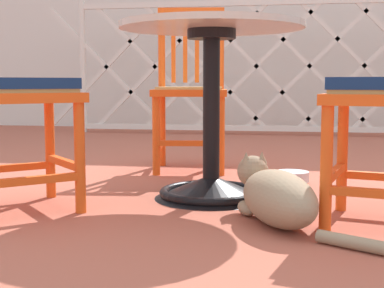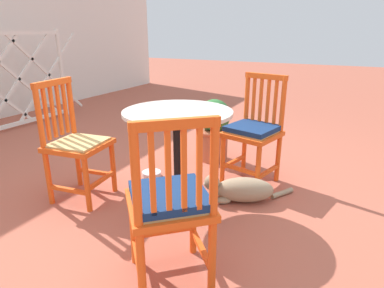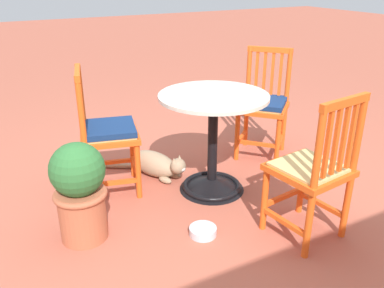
% 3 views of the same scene
% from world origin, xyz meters
% --- Properties ---
extents(ground_plane, '(24.00, 24.00, 0.00)m').
position_xyz_m(ground_plane, '(0.00, 0.00, 0.00)').
color(ground_plane, '#AD5642').
extents(cafe_table, '(0.76, 0.76, 0.73)m').
position_xyz_m(cafe_table, '(-0.07, -0.06, 0.28)').
color(cafe_table, black).
rests_on(cafe_table, ground_plane).
extents(orange_chair_near_fence, '(0.48, 0.48, 0.91)m').
position_xyz_m(orange_chair_near_fence, '(0.59, -0.40, 0.45)').
color(orange_chair_near_fence, '#EA5619').
rests_on(orange_chair_near_fence, ground_plane).
extents(orange_chair_at_corner, '(0.45, 0.45, 0.91)m').
position_xyz_m(orange_chair_at_corner, '(-0.30, 0.71, 0.43)').
color(orange_chair_at_corner, '#EA5619').
rests_on(orange_chair_at_corner, ground_plane).
extents(orange_chair_facing_out, '(0.57, 0.57, 0.91)m').
position_xyz_m(orange_chair_facing_out, '(-0.78, -0.40, 0.45)').
color(orange_chair_facing_out, '#EA5619').
rests_on(orange_chair_facing_out, ground_plane).
extents(tabby_cat, '(0.50, 0.61, 0.23)m').
position_xyz_m(tabby_cat, '(0.20, -0.44, 0.10)').
color(tabby_cat, '#9E896B').
rests_on(tabby_cat, ground_plane).
extents(terracotta_planter, '(0.32, 0.32, 0.62)m').
position_xyz_m(terracotta_planter, '(0.91, 0.09, 0.33)').
color(terracotta_planter, '#B25B3D').
rests_on(terracotta_planter, ground_plane).
extents(pet_water_bowl, '(0.17, 0.17, 0.05)m').
position_xyz_m(pet_water_bowl, '(0.26, 0.41, 0.03)').
color(pet_water_bowl, silver).
rests_on(pet_water_bowl, ground_plane).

